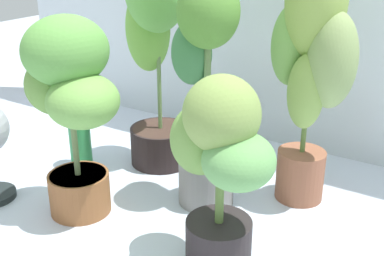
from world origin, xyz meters
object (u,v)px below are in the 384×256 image
Objects in this scene: potted_plant_front_left at (70,96)px; nutrient_bottle at (80,138)px; potted_plant_back_left at (155,38)px; potted_plant_front_right at (220,159)px; potted_plant_center at (204,84)px; potted_plant_back_right at (312,58)px.

potted_plant_front_left reaches higher than nutrient_bottle.
potted_plant_back_left reaches higher than potted_plant_front_left.
potted_plant_center is at bearing 127.78° from potted_plant_front_right.
potted_plant_front_right is at bearing -17.95° from nutrient_bottle.
potted_plant_front_right is at bearing 0.39° from potted_plant_front_left.
potted_plant_back_right is at bearing 38.40° from potted_plant_front_left.
potted_plant_center is at bearing -28.56° from potted_plant_back_left.
potted_plant_back_left is 0.67m from potted_plant_back_right.
potted_plant_back_right is (0.67, 0.53, 0.11)m from potted_plant_front_left.
potted_plant_front_left is 0.60m from potted_plant_front_right.
potted_plant_front_left is 0.76× the size of potted_plant_back_left.
potted_plant_back_right is at bearing 14.66° from nutrient_bottle.
potted_plant_center is 3.08× the size of nutrient_bottle.
potted_plant_front_right reaches higher than nutrient_bottle.
potted_plant_back_left is 1.00× the size of potted_plant_back_right.
potted_plant_center reaches higher than potted_plant_front_left.
potted_plant_back_left is 3.46× the size of nutrient_bottle.
potted_plant_front_left is at bearing -179.61° from potted_plant_front_right.
potted_plant_front_left is at bearing -141.60° from potted_plant_back_right.
nutrient_bottle is (-0.26, -0.23, -0.43)m from potted_plant_back_left.
potted_plant_front_left is 0.52m from potted_plant_back_left.
potted_plant_back_right is 3.48× the size of nutrient_bottle.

